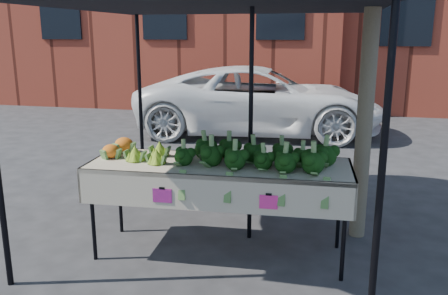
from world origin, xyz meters
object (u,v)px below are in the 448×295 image
(table, at_px, (219,209))
(vehicle, at_px, (262,9))
(street_tree, at_px, (373,10))
(canopy, at_px, (218,104))

(table, distance_m, vehicle, 5.97)
(table, bearing_deg, street_tree, 29.46)
(street_tree, bearing_deg, canopy, -170.58)
(table, height_order, vehicle, vehicle)
(table, xyz_separation_m, canopy, (-0.13, 0.50, 0.92))
(table, xyz_separation_m, street_tree, (1.31, 0.74, 1.82))
(canopy, height_order, vehicle, vehicle)
(vehicle, relative_size, street_tree, 1.11)
(canopy, distance_m, street_tree, 1.72)
(canopy, bearing_deg, table, -75.09)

